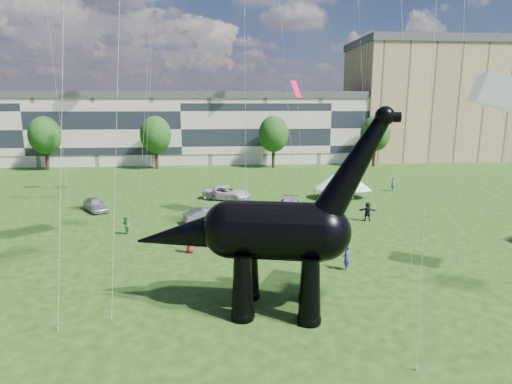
{
  "coord_description": "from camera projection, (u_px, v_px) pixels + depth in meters",
  "views": [
    {
      "loc": [
        -1.2,
        -20.49,
        10.92
      ],
      "look_at": [
        1.19,
        8.0,
        5.0
      ],
      "focal_mm": 30.0,
      "sensor_mm": 36.0,
      "label": 1
    }
  ],
  "objects": [
    {
      "name": "car_silver",
      "position": [
        95.0,
        204.0,
        44.21
      ],
      "size": [
        3.65,
        4.45,
        1.43
      ],
      "primitive_type": "imported",
      "rotation": [
        0.0,
        0.0,
        0.56
      ],
      "color": "silver",
      "rests_on": "ground"
    },
    {
      "name": "gazebo_far",
      "position": [
        356.0,
        184.0,
        50.18
      ],
      "size": [
        4.33,
        4.33,
        2.39
      ],
      "rotation": [
        0.0,
        0.0,
        0.32
      ],
      "color": "silver",
      "rests_on": "ground"
    },
    {
      "name": "car_dark",
      "position": [
        290.0,
        209.0,
        41.81
      ],
      "size": [
        3.17,
        6.01,
        1.66
      ],
      "primitive_type": "imported",
      "rotation": [
        0.0,
        0.0,
        -0.15
      ],
      "color": "#595960",
      "rests_on": "ground"
    },
    {
      "name": "car_grey",
      "position": [
        207.0,
        216.0,
        39.78
      ],
      "size": [
        4.53,
        2.82,
        1.41
      ],
      "primitive_type": "imported",
      "rotation": [
        0.0,
        0.0,
        1.91
      ],
      "color": "slate",
      "rests_on": "ground"
    },
    {
      "name": "visitors",
      "position": [
        222.0,
        224.0,
        36.34
      ],
      "size": [
        52.9,
        41.06,
        1.84
      ],
      "color": "#462B62",
      "rests_on": "ground"
    },
    {
      "name": "car_white",
      "position": [
        227.0,
        193.0,
        49.53
      ],
      "size": [
        6.17,
        4.88,
        1.56
      ],
      "primitive_type": "imported",
      "rotation": [
        0.0,
        0.0,
        1.09
      ],
      "color": "silver",
      "rests_on": "ground"
    },
    {
      "name": "apartment_block",
      "position": [
        423.0,
        103.0,
        86.78
      ],
      "size": [
        28.0,
        18.0,
        22.0
      ],
      "primitive_type": "cube",
      "color": "tan",
      "rests_on": "ground"
    },
    {
      "name": "dinosaur_sculpture",
      "position": [
        267.0,
        234.0,
        22.34
      ],
      "size": [
        13.79,
        5.03,
        11.24
      ],
      "rotation": [
        0.0,
        0.0,
        -0.2
      ],
      "color": "black",
      "rests_on": "ground"
    },
    {
      "name": "tree_far_left",
      "position": [
        44.0,
        132.0,
        70.29
      ],
      "size": [
        5.2,
        5.2,
        9.44
      ],
      "color": "#382314",
      "rests_on": "ground"
    },
    {
      "name": "tree_mid_right",
      "position": [
        274.0,
        131.0,
        73.4
      ],
      "size": [
        5.2,
        5.2,
        9.44
      ],
      "color": "#382314",
      "rests_on": "ground"
    },
    {
      "name": "tree_far_right",
      "position": [
        375.0,
        131.0,
        74.88
      ],
      "size": [
        5.2,
        5.2,
        9.44
      ],
      "color": "#382314",
      "rests_on": "ground"
    },
    {
      "name": "terrace_row",
      "position": [
        184.0,
        130.0,
        80.93
      ],
      "size": [
        78.0,
        11.0,
        12.0
      ],
      "primitive_type": "cube",
      "color": "beige",
      "rests_on": "ground"
    },
    {
      "name": "gazebo_near",
      "position": [
        333.0,
        182.0,
        49.77
      ],
      "size": [
        5.36,
        5.36,
        2.87
      ],
      "rotation": [
        0.0,
        0.0,
        0.38
      ],
      "color": "white",
      "rests_on": "ground"
    },
    {
      "name": "tree_mid_left",
      "position": [
        155.0,
        132.0,
        71.76
      ],
      "size": [
        5.2,
        5.2,
        9.44
      ],
      "color": "#382314",
      "rests_on": "ground"
    },
    {
      "name": "ground",
      "position": [
        246.0,
        317.0,
        22.3
      ],
      "size": [
        220.0,
        220.0,
        0.0
      ],
      "primitive_type": "plane",
      "color": "#16330C",
      "rests_on": "ground"
    }
  ]
}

